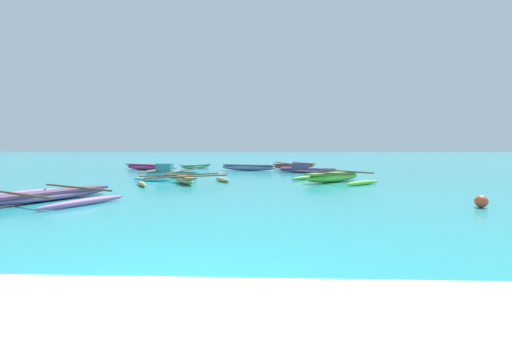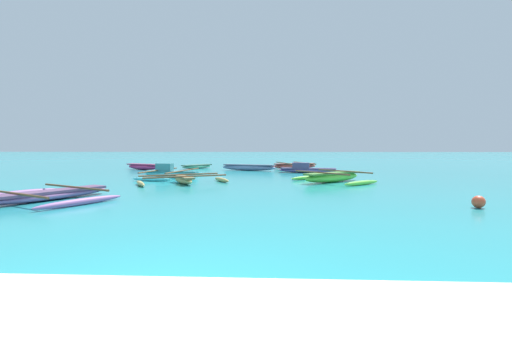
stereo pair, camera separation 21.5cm
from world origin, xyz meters
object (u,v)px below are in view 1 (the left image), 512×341
object	(u,v)px
moored_boat_5	(143,167)
mooring_buoy_0	(481,201)
moored_boat_0	(333,177)
moored_boat_4	(248,167)
moored_boat_8	(196,166)
moored_boat_1	(171,173)
moored_boat_6	(307,169)
moored_boat_3	(49,195)
moored_boat_2	(184,180)
moored_boat_7	(294,166)

from	to	relation	value
moored_boat_5	mooring_buoy_0	size ratio (longest dim) A/B	9.22
moored_boat_0	moored_boat_4	distance (m)	9.15
moored_boat_8	moored_boat_5	bearing A→B (deg)	152.10
moored_boat_1	moored_boat_6	bearing A→B (deg)	36.12
moored_boat_3	moored_boat_1	bearing A→B (deg)	17.94
moored_boat_4	moored_boat_5	bearing A→B (deg)	-166.15
moored_boat_2	moored_boat_4	bearing A→B (deg)	134.84
moored_boat_1	mooring_buoy_0	world-z (taller)	moored_boat_1
moored_boat_4	moored_boat_8	xyz separation A→B (m)	(-4.23, 2.22, -0.07)
moored_boat_7	moored_boat_2	bearing A→B (deg)	-134.92
moored_boat_3	moored_boat_8	size ratio (longest dim) A/B	1.74
moored_boat_3	mooring_buoy_0	bearing A→B (deg)	-65.38
moored_boat_1	moored_boat_8	xyz separation A→B (m)	(-0.31, 8.02, -0.08)
moored_boat_1	moored_boat_2	size ratio (longest dim) A/B	1.10
moored_boat_2	moored_boat_7	size ratio (longest dim) A/B	0.85
moored_boat_5	moored_boat_3	bearing A→B (deg)	-53.06
moored_boat_5	moored_boat_6	bearing A→B (deg)	15.47
moored_boat_4	moored_boat_5	distance (m)	7.89
moored_boat_7	moored_boat_8	size ratio (longest dim) A/B	1.93
moored_boat_5	moored_boat_8	distance (m)	3.99
moored_boat_0	moored_boat_8	distance (m)	13.44
moored_boat_0	moored_boat_8	bearing A→B (deg)	91.47
moored_boat_6	moored_boat_8	xyz separation A→B (m)	(-8.22, 4.13, -0.06)
moored_boat_0	moored_boat_7	world-z (taller)	moored_boat_0
moored_boat_2	moored_boat_7	xyz separation A→B (m)	(5.83, 11.17, 0.04)
moored_boat_0	moored_boat_6	size ratio (longest dim) A/B	1.07
moored_boat_5	moored_boat_7	xyz separation A→B (m)	(11.32, 1.65, -0.02)
moored_boat_2	moored_boat_5	xyz separation A→B (m)	(-5.49, 9.52, 0.05)
moored_boat_5	moored_boat_0	bearing A→B (deg)	-6.92
moored_boat_4	moored_boat_5	world-z (taller)	moored_boat_4
mooring_buoy_0	moored_boat_5	bearing A→B (deg)	134.79
moored_boat_1	moored_boat_8	distance (m)	8.03
moored_boat_1	moored_boat_5	size ratio (longest dim) A/B	1.51
moored_boat_1	moored_boat_7	world-z (taller)	moored_boat_1
moored_boat_1	moored_boat_2	distance (m)	3.50
moored_boat_3	moored_boat_5	distance (m)	14.81
mooring_buoy_0	moored_boat_0	bearing A→B (deg)	112.01
moored_boat_2	moored_boat_4	size ratio (longest dim) A/B	1.06
moored_boat_0	moored_boat_8	world-z (taller)	moored_boat_0
moored_boat_0	moored_boat_4	world-z (taller)	moored_boat_0
moored_boat_2	moored_boat_8	xyz separation A→B (m)	(-1.86, 11.17, -0.01)
moored_boat_0	mooring_buoy_0	size ratio (longest dim) A/B	12.28
moored_boat_0	moored_boat_5	xyz separation A→B (m)	(-12.47, 8.48, -0.00)
moored_boat_3	moored_boat_4	world-z (taller)	moored_boat_4
moored_boat_5	moored_boat_7	distance (m)	11.44
moored_boat_3	moored_boat_4	bearing A→B (deg)	7.03
moored_boat_6	moored_boat_8	world-z (taller)	moored_boat_6
moored_boat_1	moored_boat_4	xyz separation A→B (m)	(3.92, 5.81, -0.01)
moored_boat_4	mooring_buoy_0	distance (m)	16.54
moored_boat_0	mooring_buoy_0	world-z (taller)	moored_boat_0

